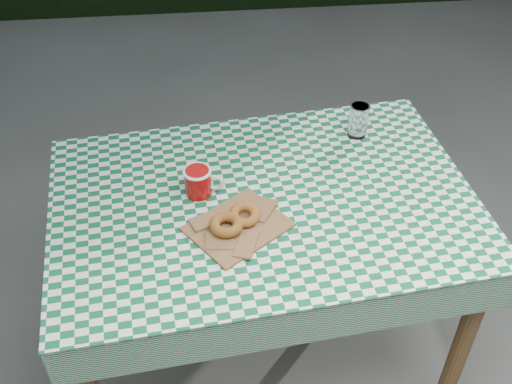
% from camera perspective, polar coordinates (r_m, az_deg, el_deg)
% --- Properties ---
extents(ground, '(60.00, 60.00, 0.00)m').
position_cam_1_polar(ground, '(2.53, 1.53, -12.30)').
color(ground, '#4D4C48').
rests_on(ground, ground).
extents(table, '(1.36, 0.98, 0.75)m').
position_cam_1_polar(table, '(2.19, 0.63, -8.04)').
color(table, brown).
rests_on(table, ground).
extents(tablecloth, '(1.38, 1.00, 0.01)m').
position_cam_1_polar(tablecloth, '(1.92, 0.71, -0.70)').
color(tablecloth, '#0E5A2F').
rests_on(tablecloth, table).
extents(paper_bag, '(0.34, 0.33, 0.01)m').
position_cam_1_polar(paper_bag, '(1.82, -1.66, -3.13)').
color(paper_bag, brown).
rests_on(paper_bag, tablecloth).
extents(bagel_front, '(0.11, 0.11, 0.03)m').
position_cam_1_polar(bagel_front, '(1.80, -2.73, -3.01)').
color(bagel_front, brown).
rests_on(bagel_front, paper_bag).
extents(bagel_back, '(0.10, 0.10, 0.03)m').
position_cam_1_polar(bagel_back, '(1.83, -1.05, -2.08)').
color(bagel_back, '#9D6420').
rests_on(bagel_back, paper_bag).
extents(coffee_mug, '(0.19, 0.19, 0.09)m').
position_cam_1_polar(coffee_mug, '(1.92, -5.32, 0.92)').
color(coffee_mug, '#990A09').
rests_on(coffee_mug, tablecloth).
extents(drinking_glass, '(0.07, 0.07, 0.12)m').
position_cam_1_polar(drinking_glass, '(2.17, 9.31, 6.47)').
color(drinking_glass, white).
rests_on(drinking_glass, tablecloth).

